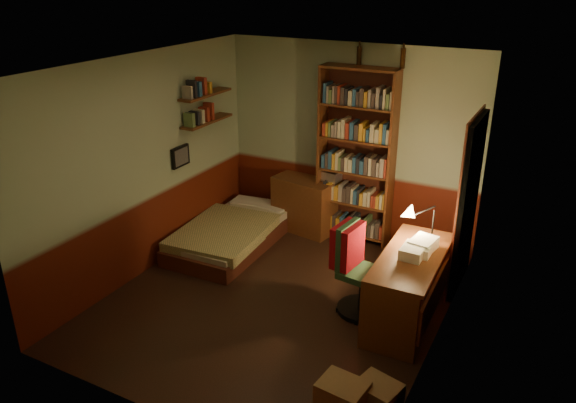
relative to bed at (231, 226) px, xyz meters
The scene contains 24 objects.
floor 1.51m from the bed, 36.83° to the right, with size 3.50×4.00×0.02m, color black.
ceiling 2.77m from the bed, 36.83° to the right, with size 3.50×4.00×0.02m, color silver.
wall_back 1.93m from the bed, 43.24° to the left, with size 3.50×0.02×2.60m, color gray.
wall_left 1.47m from the bed, 122.61° to the right, with size 0.02×4.00×2.60m, color gray.
wall_right 3.25m from the bed, 16.81° to the right, with size 0.02×4.00×2.60m, color gray.
wall_front 3.30m from the bed, 67.70° to the right, with size 3.50×0.02×2.60m, color gray.
doorway 3.03m from the bed, ahead, with size 0.06×0.90×2.00m, color black.
door_trim 2.99m from the bed, ahead, with size 0.02×0.98×2.08m, color #411A11.
bed is the anchor object (origin of this frame).
dresser 1.09m from the bed, 53.46° to the left, with size 0.86×0.43×0.76m, color #552B14.
mini_stereo 1.51m from the bed, 45.51° to the left, with size 0.26×0.20×0.14m, color #B2B2B7.
bookshelf 1.88m from the bed, 35.39° to the left, with size 1.00×0.31×2.33m, color #552B14.
bottle_left 2.74m from the bed, 39.67° to the left, with size 0.06×0.06×0.23m, color black.
bottle_right 3.04m from the bed, 30.09° to the left, with size 0.06×0.06×0.24m, color black.
desk 2.65m from the bed, 12.72° to the right, with size 0.59×1.42×0.76m, color #552B14.
paper_stack 2.73m from the bed, ahead, with size 0.23×0.31×0.12m, color silver.
desk_lamp 2.80m from the bed, ahead, with size 0.21×0.21×0.69m, color black.
office_chair 2.23m from the bed, 18.03° to the right, with size 0.56×0.50×1.13m, color #2B4F2E.
red_jacket 2.38m from the bed, 24.14° to the right, with size 0.21×0.39×0.46m, color #B40E1A.
wall_shelf_lower 1.42m from the bed, 155.09° to the left, with size 0.20×0.90×0.03m, color #552B14.
wall_shelf_upper 1.75m from the bed, 155.09° to the left, with size 0.20×0.90×0.03m, color #552B14.
framed_picture 1.15m from the bed, 151.23° to the right, with size 0.04×0.32×0.26m, color black.
cardboard_box_a 3.30m from the bed, 40.78° to the right, with size 0.39×0.31×0.29m, color olive.
cardboard_box_b 3.39m from the bed, 35.67° to the right, with size 0.35×0.29×0.25m, color olive.
Camera 1 is at (2.62, -4.73, 3.46)m, focal length 35.00 mm.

